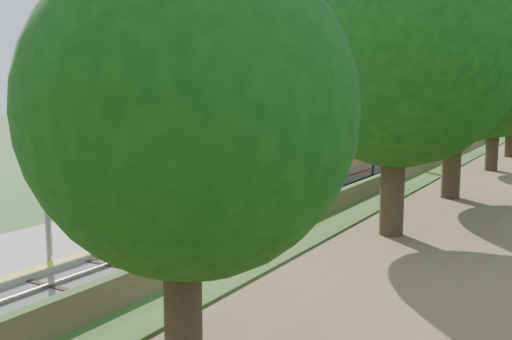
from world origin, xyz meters
The scene contains 11 objects.
ground centered at (0.00, 0.00, 0.00)m, with size 320.00×320.00×0.00m, color #2D4C19.
trackbed centered at (2.00, 60.00, 0.07)m, with size 9.50×170.00×0.28m.
platform centered at (-5.20, 16.00, 0.19)m, with size 6.40×68.00×0.38m, color #9E9780.
yellow_stripe centered at (-2.35, 16.00, 0.39)m, with size 0.55×68.00×0.01m, color gold.
station_building centered at (-14.00, 30.00, 4.09)m, with size 8.60×6.60×8.00m.
signal_gantry centered at (2.47, 54.99, 4.82)m, with size 8.40×0.38×6.20m.
trees_behind_platform centered at (-11.17, 20.67, 4.53)m, with size 7.82×53.32×7.21m.
train centered at (0.00, 57.77, 2.19)m, with size 2.88×95.80×4.23m.
lamppost_far centered at (-3.82, 9.34, 2.40)m, with size 0.45×0.45×4.52m.
signal_platform centered at (-2.90, 0.72, 4.30)m, with size 0.37×0.30×6.38m.
signal_farside centered at (6.20, 17.56, 3.89)m, with size 0.34×0.27×6.18m.
Camera 1 is at (16.08, -14.59, 7.21)m, focal length 40.00 mm.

